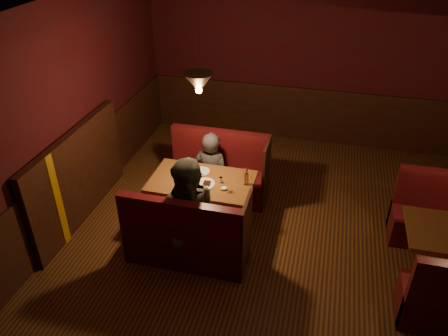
% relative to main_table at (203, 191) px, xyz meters
% --- Properties ---
extents(room, '(6.02, 7.02, 2.92)m').
position_rel_main_table_xyz_m(room, '(0.96, -0.59, 0.50)').
color(room, '#341D13').
rests_on(room, ground).
extents(main_table, '(1.34, 0.81, 0.94)m').
position_rel_main_table_xyz_m(main_table, '(0.00, 0.00, 0.00)').
color(main_table, brown).
rests_on(main_table, ground).
extents(main_bench_far, '(1.48, 0.53, 1.01)m').
position_rel_main_table_xyz_m(main_bench_far, '(0.01, 0.76, -0.23)').
color(main_bench_far, '#3E0D0C').
rests_on(main_bench_far, ground).
extents(main_bench_near, '(1.48, 0.53, 1.01)m').
position_rel_main_table_xyz_m(main_bench_near, '(0.01, -0.76, -0.23)').
color(main_bench_near, '#3E0D0C').
rests_on(main_bench_near, ground).
extents(second_bench_far, '(1.35, 0.51, 0.97)m').
position_rel_main_table_xyz_m(second_bench_far, '(3.13, 0.46, -0.25)').
color(second_bench_far, '#3E0D0C').
rests_on(second_bench_far, ground).
extents(diner_a, '(0.57, 0.40, 1.47)m').
position_rel_main_table_xyz_m(diner_a, '(-0.05, 0.56, 0.18)').
color(diner_a, '#2E2E31').
rests_on(diner_a, ground).
extents(diner_b, '(0.92, 0.76, 1.74)m').
position_rel_main_table_xyz_m(diner_b, '(0.07, -0.68, 0.32)').
color(diner_b, '#39342E').
rests_on(diner_b, ground).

